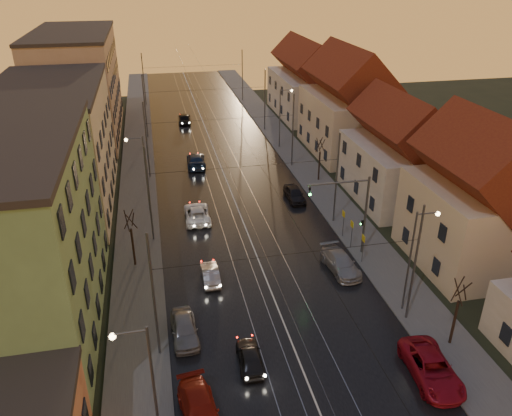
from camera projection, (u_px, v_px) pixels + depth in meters
road at (222, 169)px, 60.93m from camera, size 16.00×120.00×0.04m
sidewalk_left at (138, 175)px, 59.05m from camera, size 4.00×120.00×0.15m
sidewalk_right at (300, 162)px, 62.76m from camera, size 4.00×120.00×0.15m
tram_rail_0 at (204, 170)px, 60.50m from camera, size 0.06×120.00×0.03m
tram_rail_1 at (215, 169)px, 60.77m from camera, size 0.06×120.00×0.03m
tram_rail_2 at (228, 168)px, 61.06m from camera, size 0.06×120.00×0.03m
tram_rail_3 at (239, 167)px, 61.32m from camera, size 0.06×120.00×0.03m
apartment_left_1 at (8, 243)px, 32.01m from camera, size 10.00×18.00×13.00m
apartment_left_2 at (55, 148)px, 49.76m from camera, size 10.00×20.00×12.00m
apartment_left_3 at (79, 86)px, 70.35m from camera, size 10.00×24.00×14.00m
house_right_1 at (476, 203)px, 39.76m from camera, size 8.67×10.20×10.80m
house_right_2 at (400, 157)px, 51.52m from camera, size 9.18×12.24×9.20m
house_right_3 at (348, 108)px, 64.15m from camera, size 9.18×14.28×11.50m
house_right_4 at (306, 84)px, 80.26m from camera, size 9.18×16.32×10.00m
catenary_pole_l_1 at (154, 297)px, 30.17m from camera, size 0.16×0.16×9.00m
catenary_pole_r_1 at (415, 265)px, 33.37m from camera, size 0.16×0.16×9.00m
catenary_pole_l_2 at (149, 195)px, 43.32m from camera, size 0.16×0.16×9.00m
catenary_pole_r_2 at (336, 179)px, 46.51m from camera, size 0.16×0.16×9.00m
catenary_pole_l_3 at (147, 141)px, 56.46m from camera, size 0.16×0.16×9.00m
catenary_pole_r_3 at (293, 131)px, 59.66m from camera, size 0.16×0.16×9.00m
catenary_pole_l_4 at (145, 107)px, 69.61m from camera, size 0.16×0.16×9.00m
catenary_pole_r_4 at (265, 101)px, 72.81m from camera, size 0.16×0.16×9.00m
catenary_pole_l_5 at (144, 80)px, 85.39m from camera, size 0.16×0.16×9.00m
catenary_pole_r_5 at (242, 76)px, 88.58m from camera, size 0.16×0.16×9.00m
street_lamp_0 at (146, 379)px, 23.77m from camera, size 1.75×0.32×8.00m
street_lamp_1 at (415, 252)px, 34.16m from camera, size 1.75×0.32×8.00m
street_lamp_2 at (142, 167)px, 48.31m from camera, size 1.75×0.32×8.00m
street_lamp_3 at (282, 112)px, 65.72m from camera, size 1.75×0.32×8.00m
traffic_light_mast at (355, 207)px, 41.10m from camera, size 5.30×0.32×7.20m
bare_tree_0 at (132, 240)px, 40.41m from camera, size 1.09×1.09×5.11m
bare_tree_1 at (456, 314)px, 31.93m from camera, size 1.09×1.09×5.11m
bare_tree_2 at (320, 161)px, 56.51m from camera, size 1.09×1.09×5.11m
driving_car_0 at (250, 357)px, 31.09m from camera, size 1.63×3.73×1.25m
driving_car_1 at (210, 274)px, 39.35m from camera, size 1.29×3.69×1.22m
driving_car_2 at (197, 213)px, 48.61m from camera, size 2.46×5.14×1.41m
driving_car_3 at (196, 160)px, 61.32m from camera, size 2.50×5.53×1.57m
driving_car_4 at (184, 118)px, 77.73m from camera, size 2.17×4.74×1.58m
parked_left_2 at (200, 411)px, 27.28m from camera, size 2.54×4.99×1.39m
parked_left_3 at (184, 329)px, 33.31m from camera, size 1.84×4.29×1.44m
parked_right_0 at (432, 368)px, 30.07m from camera, size 2.88×5.52×1.48m
parked_right_1 at (341, 263)px, 40.63m from camera, size 2.41×5.05×1.42m
parked_right_2 at (295, 194)px, 52.63m from camera, size 1.73×4.19×1.42m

